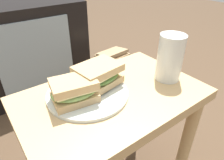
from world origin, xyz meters
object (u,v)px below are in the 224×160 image
object	(u,v)px
tv_cabinet	(7,52)
sandwich_front	(74,90)
plate	(88,94)
beer_glass	(170,58)
paper_bag	(112,73)
sandwich_back	(98,75)

from	to	relation	value
tv_cabinet	sandwich_front	size ratio (longest dim) A/B	6.74
tv_cabinet	sandwich_front	bearing A→B (deg)	-88.68
plate	beer_glass	xyz separation A→B (m)	(0.27, -0.08, 0.07)
plate	paper_bag	distance (m)	0.74
tv_cabinet	paper_bag	xyz separation A→B (m)	(0.53, -0.42, -0.14)
sandwich_front	paper_bag	xyz separation A→B (m)	(0.51, 0.51, -0.35)
sandwich_back	paper_bag	bearing A→B (deg)	49.50
plate	sandwich_front	size ratio (longest dim) A/B	1.71
sandwich_front	beer_glass	size ratio (longest dim) A/B	0.93
beer_glass	sandwich_back	bearing A→B (deg)	158.16
sandwich_back	paper_bag	distance (m)	0.73
plate	sandwich_front	xyz separation A→B (m)	(-0.05, -0.01, 0.04)
sandwich_back	paper_bag	world-z (taller)	sandwich_back
sandwich_back	plate	bearing A→B (deg)	-165.46
sandwich_back	beer_glass	distance (m)	0.24
plate	beer_glass	bearing A→B (deg)	-15.87
plate	sandwich_front	bearing A→B (deg)	-165.46
tv_cabinet	sandwich_front	distance (m)	0.95
plate	sandwich_back	bearing A→B (deg)	14.54
tv_cabinet	beer_glass	world-z (taller)	beer_glass
sandwich_front	beer_glass	xyz separation A→B (m)	(0.32, -0.06, 0.03)
paper_bag	tv_cabinet	bearing A→B (deg)	141.73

